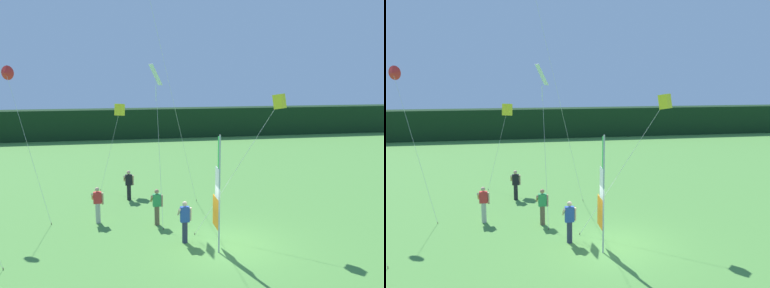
% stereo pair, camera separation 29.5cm
% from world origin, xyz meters
% --- Properties ---
extents(ground_plane, '(120.00, 120.00, 0.00)m').
position_xyz_m(ground_plane, '(0.00, 0.00, 0.00)').
color(ground_plane, '#518E3D').
extents(distant_treeline, '(80.00, 2.40, 3.10)m').
position_xyz_m(distant_treeline, '(0.00, 29.22, 1.55)').
color(distant_treeline, black).
rests_on(distant_treeline, ground).
extents(banner_flag, '(0.06, 1.03, 4.53)m').
position_xyz_m(banner_flag, '(-0.52, -0.29, 2.17)').
color(banner_flag, '#B7B7BC').
rests_on(banner_flag, ground).
extents(person_near_banner, '(0.55, 0.48, 1.68)m').
position_xyz_m(person_near_banner, '(-5.15, 3.54, 0.89)').
color(person_near_banner, '#B7B2A3').
rests_on(person_near_banner, ground).
extents(person_mid_field, '(0.55, 0.48, 1.62)m').
position_xyz_m(person_mid_field, '(-3.63, 6.83, 0.86)').
color(person_mid_field, black).
rests_on(person_mid_field, ground).
extents(person_far_left, '(0.55, 0.48, 1.65)m').
position_xyz_m(person_far_left, '(-2.53, 2.80, 0.88)').
color(person_far_left, brown).
rests_on(person_far_left, ground).
extents(person_far_right, '(0.55, 0.48, 1.72)m').
position_xyz_m(person_far_right, '(-1.63, 0.59, 0.92)').
color(person_far_right, '#2D334C').
rests_on(person_far_right, ground).
extents(kite_yellow_box_0, '(3.93, 0.64, 5.91)m').
position_xyz_m(kite_yellow_box_0, '(2.49, 1.34, 5.55)').
color(kite_yellow_box_0, brown).
rests_on(kite_yellow_box_0, ground).
extents(kite_yellow_box_1, '(1.57, 1.34, 4.99)m').
position_xyz_m(kite_yellow_box_1, '(-3.97, 9.95, 4.61)').
color(kite_yellow_box_1, brown).
rests_on(kite_yellow_box_1, ground).
extents(kite_white_diamond_2, '(0.59, 3.00, 7.18)m').
position_xyz_m(kite_white_diamond_2, '(-2.32, 4.59, 6.45)').
color(kite_white_diamond_2, brown).
rests_on(kite_white_diamond_2, ground).
extents(kite_red_delta_5, '(2.15, 1.61, 7.09)m').
position_xyz_m(kite_red_delta_5, '(-9.00, 5.05, 6.72)').
color(kite_red_delta_5, brown).
rests_on(kite_red_delta_5, ground).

